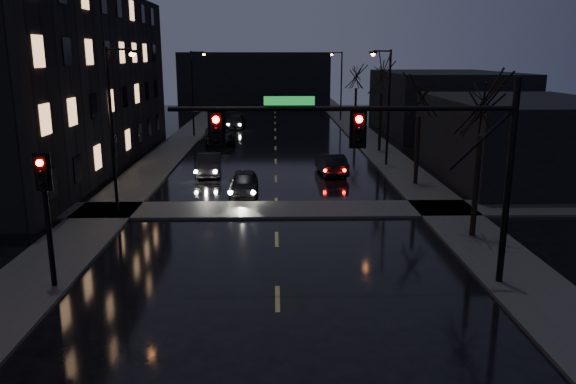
{
  "coord_description": "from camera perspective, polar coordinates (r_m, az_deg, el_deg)",
  "views": [
    {
      "loc": [
        -0.06,
        -8.76,
        7.65
      ],
      "look_at": [
        0.37,
        9.41,
        3.2
      ],
      "focal_mm": 35.0,
      "sensor_mm": 36.0,
      "label": 1
    }
  ],
  "objects": [
    {
      "name": "sidewalk_left",
      "position": [
        45.21,
        -12.14,
        3.79
      ],
      "size": [
        3.0,
        140.0,
        0.12
      ],
      "primitive_type": "cube",
      "color": "#2D2D2B",
      "rests_on": "ground"
    },
    {
      "name": "sidewalk_right",
      "position": [
        45.23,
        9.58,
        3.91
      ],
      "size": [
        3.0,
        140.0,
        0.12
      ],
      "primitive_type": "cube",
      "color": "#2D2D2B",
      "rests_on": "ground"
    },
    {
      "name": "sidewalk_cross",
      "position": [
        28.3,
        -1.2,
        -1.8
      ],
      "size": [
        40.0,
        3.0,
        0.12
      ],
      "primitive_type": "cube",
      "color": "#2D2D2B",
      "rests_on": "ground"
    },
    {
      "name": "apartment_block",
      "position": [
        42.13,
        -24.76,
        10.29
      ],
      "size": [
        12.0,
        30.0,
        12.0
      ],
      "primitive_type": "cube",
      "color": "black",
      "rests_on": "ground"
    },
    {
      "name": "commercial_right_near",
      "position": [
        38.43,
        22.62,
        5.01
      ],
      "size": [
        10.0,
        14.0,
        5.0
      ],
      "primitive_type": "cube",
      "color": "black",
      "rests_on": "ground"
    },
    {
      "name": "commercial_right_far",
      "position": [
        59.45,
        15.5,
        8.79
      ],
      "size": [
        12.0,
        18.0,
        6.0
      ],
      "primitive_type": "cube",
      "color": "black",
      "rests_on": "ground"
    },
    {
      "name": "far_block",
      "position": [
        86.88,
        -3.37,
        11.34
      ],
      "size": [
        22.0,
        10.0,
        8.0
      ],
      "primitive_type": "cube",
      "color": "black",
      "rests_on": "ground"
    },
    {
      "name": "signal_mast",
      "position": [
        18.39,
        10.96,
        4.81
      ],
      "size": [
        11.11,
        0.41,
        7.0
      ],
      "color": "black",
      "rests_on": "ground"
    },
    {
      "name": "signal_pole_left",
      "position": [
        19.8,
        -23.4,
        -0.95
      ],
      "size": [
        0.35,
        0.41,
        4.53
      ],
      "color": "black",
      "rests_on": "ground"
    },
    {
      "name": "tree_near",
      "position": [
        24.32,
        19.27,
        9.63
      ],
      "size": [
        3.52,
        3.52,
        8.08
      ],
      "color": "black",
      "rests_on": "ground"
    },
    {
      "name": "tree_mid_a",
      "position": [
        33.88,
        13.31,
        10.32
      ],
      "size": [
        3.3,
        3.3,
        7.58
      ],
      "color": "black",
      "rests_on": "ground"
    },
    {
      "name": "tree_mid_b",
      "position": [
        45.56,
        9.55,
        12.27
      ],
      "size": [
        3.74,
        3.74,
        8.59
      ],
      "color": "black",
      "rests_on": "ground"
    },
    {
      "name": "tree_far",
      "position": [
        59.38,
        6.98,
        12.14
      ],
      "size": [
        3.43,
        3.43,
        7.88
      ],
      "color": "black",
      "rests_on": "ground"
    },
    {
      "name": "streetlight_l_near",
      "position": [
        27.94,
        -17.12,
        7.25
      ],
      "size": [
        1.53,
        0.28,
        8.0
      ],
      "color": "black",
      "rests_on": "ground"
    },
    {
      "name": "streetlight_l_far",
      "position": [
        54.36,
        -9.48,
        10.55
      ],
      "size": [
        1.53,
        0.28,
        8.0
      ],
      "color": "black",
      "rests_on": "ground"
    },
    {
      "name": "streetlight_r_mid",
      "position": [
        39.61,
        9.9,
        9.4
      ],
      "size": [
        1.53,
        0.28,
        8.0
      ],
      "color": "black",
      "rests_on": "ground"
    },
    {
      "name": "streetlight_r_far",
      "position": [
        67.26,
        5.26,
        11.26
      ],
      "size": [
        1.53,
        0.28,
        8.0
      ],
      "color": "black",
      "rests_on": "ground"
    },
    {
      "name": "oncoming_car_a",
      "position": [
        31.54,
        -4.5,
        0.93
      ],
      "size": [
        1.6,
        3.92,
        1.33
      ],
      "primitive_type": "imported",
      "rotation": [
        0.0,
        0.0,
        0.01
      ],
      "color": "black",
      "rests_on": "ground"
    },
    {
      "name": "oncoming_car_b",
      "position": [
        37.04,
        -7.99,
        2.79
      ],
      "size": [
        1.75,
        4.24,
        1.36
      ],
      "primitive_type": "imported",
      "rotation": [
        0.0,
        0.0,
        0.07
      ],
      "color": "black",
      "rests_on": "ground"
    },
    {
      "name": "oncoming_car_c",
      "position": [
        50.37,
        -6.97,
        5.81
      ],
      "size": [
        3.17,
        5.75,
        1.53
      ],
      "primitive_type": "imported",
      "rotation": [
        0.0,
        0.0,
        0.12
      ],
      "color": "black",
      "rests_on": "ground"
    },
    {
      "name": "oncoming_car_d",
      "position": [
        60.77,
        -5.38,
        7.13
      ],
      "size": [
        2.15,
        4.81,
        1.37
      ],
      "primitive_type": "imported",
      "rotation": [
        0.0,
        0.0,
        -0.05
      ],
      "color": "black",
      "rests_on": "ground"
    },
    {
      "name": "lead_car",
      "position": [
        36.92,
        4.42,
        2.87
      ],
      "size": [
        1.91,
        4.34,
        1.39
      ],
      "primitive_type": "imported",
      "rotation": [
        0.0,
        0.0,
        3.25
      ],
      "color": "black",
      "rests_on": "ground"
    }
  ]
}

